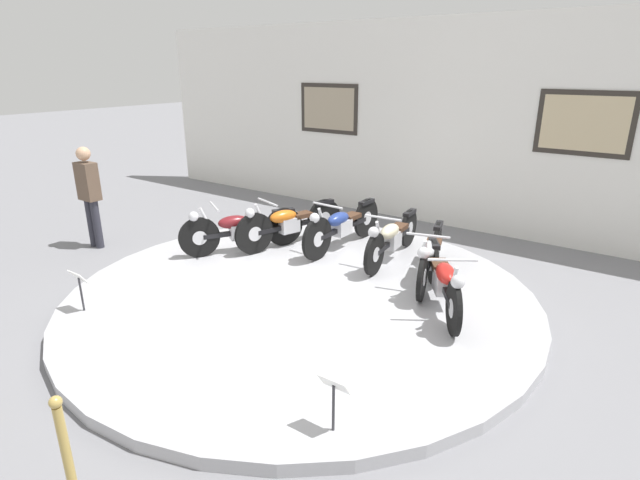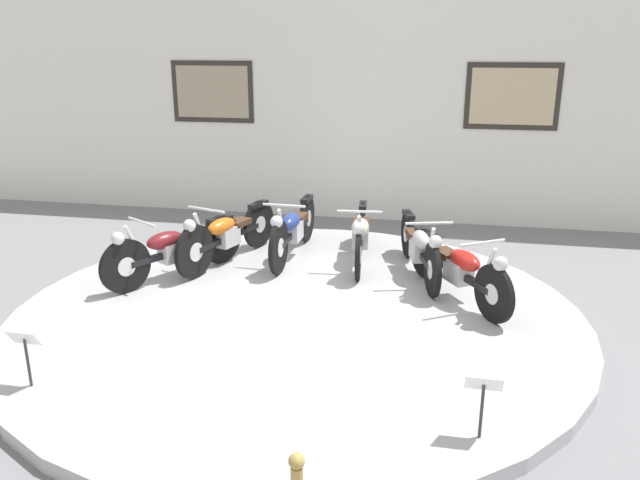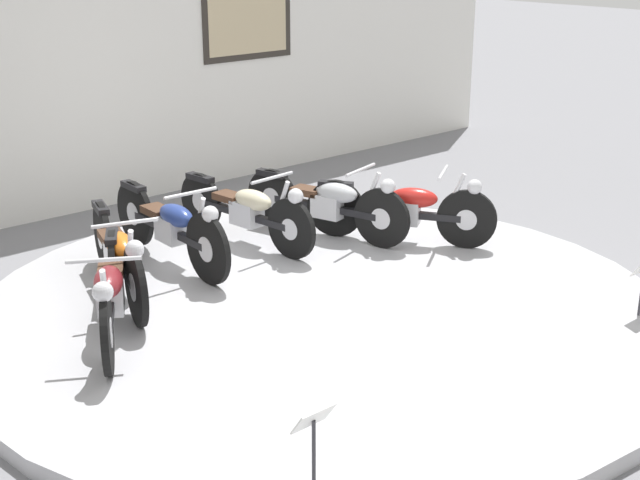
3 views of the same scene
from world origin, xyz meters
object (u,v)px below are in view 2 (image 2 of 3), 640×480
object	(u,v)px
motorcycle_blue	(293,228)
motorcycle_silver	(420,246)
motorcycle_orange	(227,233)
info_placard_front_left	(25,346)
motorcycle_cream	(360,234)
info_placard_front_centre	(483,392)
motorcycle_maroon	(173,248)
motorcycle_red	(459,267)

from	to	relation	value
motorcycle_blue	motorcycle_silver	size ratio (longest dim) A/B	1.05
motorcycle_orange	info_placard_front_left	distance (m)	3.26
motorcycle_cream	motorcycle_silver	world-z (taller)	motorcycle_silver
motorcycle_blue	info_placard_front_centre	size ratio (longest dim) A/B	3.93
motorcycle_blue	info_placard_front_left	size ratio (longest dim) A/B	3.93
motorcycle_cream	motorcycle_maroon	bearing A→B (deg)	-154.10
motorcycle_orange	motorcycle_blue	size ratio (longest dim) A/B	0.96
info_placard_front_centre	motorcycle_blue	bearing A→B (deg)	122.00
motorcycle_silver	info_placard_front_left	bearing A→B (deg)	-133.22
motorcycle_orange	info_placard_front_left	world-z (taller)	motorcycle_orange
motorcycle_maroon	motorcycle_blue	world-z (taller)	motorcycle_blue
motorcycle_orange	motorcycle_silver	world-z (taller)	motorcycle_orange
motorcycle_orange	motorcycle_maroon	bearing A→B (deg)	-124.38
motorcycle_silver	info_placard_front_left	xyz separation A→B (m)	(-3.01, -3.20, -0.01)
motorcycle_orange	info_placard_front_centre	xyz separation A→B (m)	(3.01, -3.21, -0.02)
motorcycle_orange	motorcycle_red	size ratio (longest dim) A/B	1.15
info_placard_front_left	info_placard_front_centre	bearing A→B (deg)	0.00
info_placard_front_centre	motorcycle_silver	bearing A→B (deg)	100.27
motorcycle_cream	motorcycle_red	world-z (taller)	same
motorcycle_maroon	motorcycle_cream	size ratio (longest dim) A/B	0.88
info_placard_front_left	motorcycle_silver	bearing A→B (deg)	46.78
motorcycle_maroon	motorcycle_orange	bearing A→B (deg)	55.62
motorcycle_maroon	info_placard_front_centre	xyz separation A→B (m)	(3.45, -2.56, -0.01)
motorcycle_blue	info_placard_front_left	bearing A→B (deg)	-110.69
motorcycle_orange	motorcycle_silver	xyz separation A→B (m)	(2.43, -0.00, -0.02)
motorcycle_cream	info_placard_front_centre	xyz separation A→B (m)	(1.35, -3.58, -0.00)
motorcycle_maroon	info_placard_front_left	size ratio (longest dim) A/B	3.35
motorcycle_red	info_placard_front_left	world-z (taller)	motorcycle_red
motorcycle_maroon	motorcycle_red	xyz separation A→B (m)	(3.32, -0.00, -0.01)
motorcycle_red	info_placard_front_left	size ratio (longest dim) A/B	3.27
info_placard_front_left	info_placard_front_centre	distance (m)	3.59
info_placard_front_left	motorcycle_blue	bearing A→B (deg)	69.31
motorcycle_silver	motorcycle_maroon	bearing A→B (deg)	-167.32
motorcycle_orange	motorcycle_cream	xyz separation A→B (m)	(1.66, 0.37, -0.02)
motorcycle_silver	info_placard_front_left	distance (m)	4.39
motorcycle_maroon	motorcycle_blue	xyz separation A→B (m)	(1.22, 1.03, 0.02)
motorcycle_cream	info_placard_front_centre	bearing A→B (deg)	-69.33
motorcycle_maroon	motorcycle_orange	size ratio (longest dim) A/B	0.89
motorcycle_maroon	motorcycle_red	bearing A→B (deg)	-0.01
motorcycle_red	motorcycle_blue	bearing A→B (deg)	153.99
motorcycle_cream	motorcycle_red	xyz separation A→B (m)	(1.22, -1.02, -0.00)
motorcycle_cream	motorcycle_silver	size ratio (longest dim) A/B	1.02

